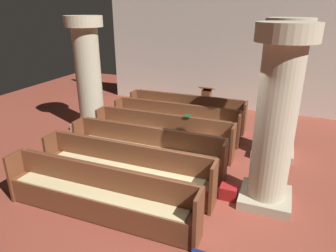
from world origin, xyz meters
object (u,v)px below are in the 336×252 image
at_px(pillar_aisle_rear, 276,118).
at_px(pew_row_3, 146,147).
at_px(pew_row_5, 98,193).
at_px(hymn_book, 188,116).
at_px(pew_row_2, 162,132).
at_px(pillar_far_side, 88,73).
at_px(lectern, 206,105).
at_px(pew_row_0, 186,110).
at_px(kneeler_box_red, 229,192).
at_px(pew_row_1, 175,120).
at_px(pillar_aisle_side, 281,88).
at_px(pew_row_4, 125,167).

bearing_deg(pillar_aisle_rear, pew_row_3, 171.84).
relative_size(pew_row_5, hymn_book, 18.96).
bearing_deg(pew_row_5, pew_row_2, 90.00).
bearing_deg(pillar_far_side, lectern, 35.44).
distance_m(pew_row_0, kneeler_box_red, 4.00).
bearing_deg(pew_row_1, kneeler_box_red, -50.83).
distance_m(pillar_far_side, pillar_aisle_rear, 5.72).
bearing_deg(pew_row_0, lectern, 67.60).
relative_size(pew_row_3, pillar_aisle_side, 1.12).
bearing_deg(pew_row_1, hymn_book, -52.41).
height_order(pew_row_3, pew_row_5, same).
bearing_deg(pillar_aisle_rear, pew_row_2, 153.19).
bearing_deg(pew_row_0, pillar_aisle_side, -22.21).
distance_m(pew_row_5, lectern, 5.82).
distance_m(pew_row_3, pillar_far_side, 3.37).
xyz_separation_m(pew_row_3, pillar_aisle_side, (2.69, 1.82, 1.20)).
bearing_deg(kneeler_box_red, pillar_aisle_rear, 11.40).
distance_m(pew_row_0, pillar_far_side, 3.14).
relative_size(pew_row_0, pew_row_5, 1.00).
bearing_deg(pew_row_2, pew_row_0, 90.00).
bearing_deg(pew_row_3, kneeler_box_red, -14.55).
xyz_separation_m(pew_row_1, pew_row_4, (0.00, -2.92, 0.00)).
xyz_separation_m(pew_row_0, pew_row_3, (0.00, -2.92, 0.00)).
relative_size(pew_row_1, kneeler_box_red, 11.23).
relative_size(pew_row_0, pew_row_3, 1.00).
distance_m(lectern, kneeler_box_red, 4.69).
distance_m(pillar_aisle_side, lectern, 3.32).
xyz_separation_m(pew_row_0, pew_row_5, (0.00, -4.87, 0.00)).
distance_m(pew_row_0, pew_row_4, 3.89).
xyz_separation_m(pillar_aisle_side, kneeler_box_red, (-0.68, -2.34, -1.58)).
height_order(pew_row_1, pillar_far_side, pillar_far_side).
distance_m(pew_row_1, pew_row_3, 1.95).
distance_m(pillar_aisle_side, kneeler_box_red, 2.91).
relative_size(pillar_aisle_side, kneeler_box_red, 10.05).
bearing_deg(pew_row_2, pillar_aisle_side, 17.52).
bearing_deg(pillar_aisle_side, pillar_aisle_rear, -90.00).
xyz_separation_m(pew_row_3, pillar_aisle_rear, (2.69, -0.39, 1.20)).
xyz_separation_m(pew_row_1, pew_row_5, (0.00, -3.89, 0.00)).
distance_m(pew_row_4, lectern, 4.85).
relative_size(pew_row_4, pew_row_5, 1.00).
relative_size(pillar_far_side, kneeler_box_red, 10.05).
bearing_deg(hymn_book, pew_row_4, -105.74).
bearing_deg(pew_row_0, pew_row_1, -90.00).
bearing_deg(pew_row_3, pillar_far_side, 147.09).
distance_m(pew_row_1, pillar_far_side, 2.91).
height_order(pew_row_2, hymn_book, hymn_book).
xyz_separation_m(pew_row_2, lectern, (0.39, 2.89, -0.06)).
height_order(pew_row_3, pillar_aisle_side, pillar_aisle_side).
distance_m(pew_row_0, hymn_book, 1.91).
bearing_deg(pew_row_4, pew_row_0, 90.00).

